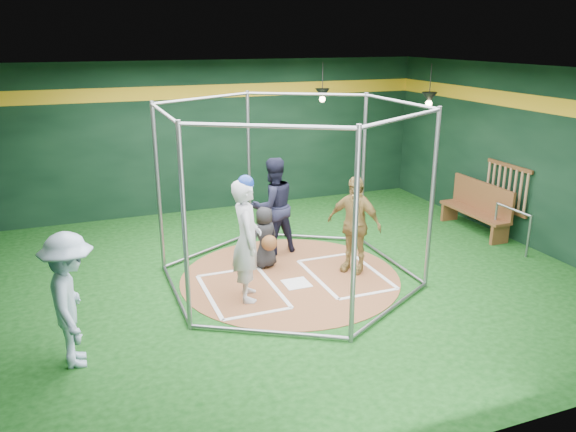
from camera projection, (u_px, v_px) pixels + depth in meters
name	position (u px, v px, depth m)	size (l,w,h in m)	color
room_shell	(290.00, 180.00, 9.25)	(10.10, 9.10, 3.53)	#0D3A0E
clay_disc	(290.00, 277.00, 9.78)	(3.80, 3.80, 0.01)	brown
home_plate	(296.00, 283.00, 9.51)	(0.43, 0.43, 0.01)	white
batter_box_left	(242.00, 291.00, 9.23)	(1.17, 1.77, 0.01)	white
batter_box_right	(345.00, 274.00, 9.88)	(1.17, 1.77, 0.01)	white
batting_cage	(290.00, 195.00, 9.32)	(4.05, 4.67, 3.00)	gray
bat_rack	(506.00, 187.00, 11.50)	(0.07, 1.25, 0.98)	brown
pendant_lamp_near	(322.00, 94.00, 12.88)	(0.34, 0.34, 0.90)	black
pendant_lamp_far	(429.00, 98.00, 12.08)	(0.34, 0.34, 0.90)	black
batter_figure	(247.00, 239.00, 8.72)	(0.60, 0.79, 2.02)	#BBBBC2
visitor_leopard	(354.00, 224.00, 9.81)	(1.01, 0.42, 1.73)	tan
catcher_figure	(265.00, 238.00, 10.05)	(0.63, 0.64, 1.12)	black
umpire	(273.00, 206.00, 10.63)	(0.91, 0.71, 1.86)	black
bystander_blue	(71.00, 300.00, 6.99)	(1.14, 0.66, 1.77)	#ABC5E3
dugout_bench	(478.00, 206.00, 11.95)	(0.43, 1.84, 1.07)	brown
steel_railing	(512.00, 222.00, 10.93)	(0.05, 0.97, 0.83)	gray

